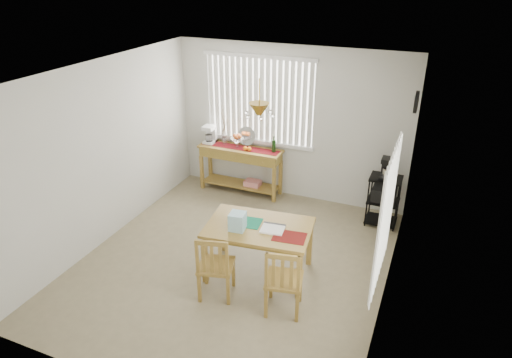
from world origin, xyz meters
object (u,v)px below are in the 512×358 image
at_px(cart_items, 388,168).
at_px(chair_left, 215,267).
at_px(chair_right, 284,281).
at_px(sideboard, 241,159).
at_px(dining_table, 259,232).
at_px(wire_cart, 384,196).

bearing_deg(cart_items, chair_left, -122.08).
relative_size(cart_items, chair_right, 0.37).
bearing_deg(chair_left, sideboard, 108.19).
bearing_deg(sideboard, cart_items, -4.02).
relative_size(chair_left, chair_right, 0.98).
height_order(sideboard, chair_left, chair_left).
bearing_deg(cart_items, sideboard, 175.98).
relative_size(dining_table, chair_left, 1.59).
xyz_separation_m(wire_cart, chair_left, (-1.60, -2.55, -0.05)).
bearing_deg(chair_right, wire_cart, 73.27).
distance_m(cart_items, dining_table, 2.34).
distance_m(dining_table, chair_right, 0.83).
height_order(wire_cart, chair_right, chair_right).
relative_size(cart_items, dining_table, 0.23).
bearing_deg(dining_table, wire_cart, 55.66).
height_order(cart_items, dining_table, cart_items).
distance_m(chair_left, chair_right, 0.85).
bearing_deg(chair_right, sideboard, 123.14).
bearing_deg(sideboard, chair_right, -56.86).
distance_m(sideboard, chair_left, 2.88).
distance_m(wire_cart, dining_table, 2.31).
xyz_separation_m(wire_cart, chair_right, (-0.75, -2.50, -0.04)).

